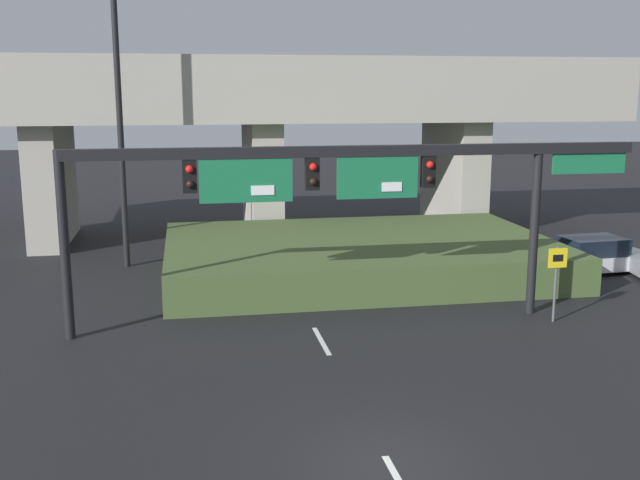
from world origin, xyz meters
The scene contains 8 objects.
ground_plane centered at (0.00, 0.00, 0.00)m, with size 160.00×160.00×0.00m, color black.
lane_markings centered at (0.00, 11.04, 0.00)m, with size 0.14×42.91×0.01m.
signal_gantry centered at (0.98, 8.47, 4.44)m, with size 17.23×0.44×5.39m.
speed_limit_sign centered at (7.34, 7.49, 1.54)m, with size 0.60×0.11×2.36m.
highway_light_pole_near centered at (-6.06, 17.34, 7.01)m, with size 0.70×0.36×13.27m.
overpass_bridge centered at (0.00, 22.99, 5.76)m, with size 34.30×7.78×8.42m.
grass_embankment centered at (2.90, 14.77, 0.66)m, with size 14.74×9.90×1.31m.
parked_sedan_near_right centered at (11.97, 13.17, 0.64)m, with size 4.53×2.15×1.37m.
Camera 1 is at (-3.63, -12.89, 7.01)m, focal length 42.00 mm.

